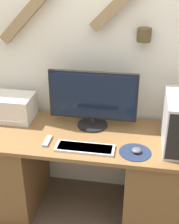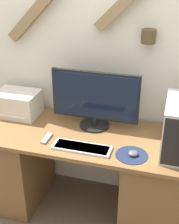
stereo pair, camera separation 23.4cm
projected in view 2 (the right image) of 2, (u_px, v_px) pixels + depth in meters
name	position (u px, v px, depth m)	size (l,w,h in m)	color
wall_back	(94.00, 46.00, 2.51)	(6.40, 0.16, 2.70)	silver
desk	(81.00, 171.00, 2.62)	(1.76, 0.68, 0.77)	brown
monitor	(95.00, 99.00, 2.45)	(0.70, 0.25, 0.46)	black
keyboard	(82.00, 148.00, 2.25)	(0.43, 0.14, 0.02)	silver
mousepad	(132.00, 155.00, 2.19)	(0.23, 0.23, 0.00)	#19233D
mouse	(133.00, 153.00, 2.17)	(0.07, 0.07, 0.03)	#4C4C51
computer_tower	(177.00, 127.00, 2.16)	(0.19, 0.45, 0.38)	#B2B2B7
printer	(18.00, 104.00, 2.69)	(0.37, 0.28, 0.21)	beige
remote_control	(47.00, 138.00, 2.37)	(0.04, 0.15, 0.02)	gray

